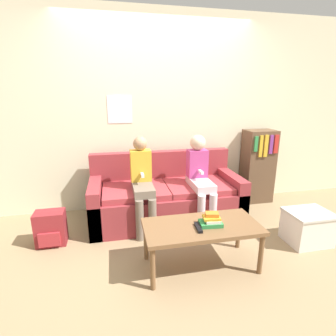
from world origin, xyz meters
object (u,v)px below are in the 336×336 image
object	(u,v)px
person_right	(200,175)
bookshelf	(258,166)
coffee_table	(202,230)
couch	(166,197)
storage_box	(308,227)
backpack	(51,228)
person_left	(142,180)
tv_remote	(198,228)

from	to	relation	value
person_right	bookshelf	bearing A→B (deg)	24.57
coffee_table	bookshelf	world-z (taller)	bookshelf
couch	person_right	world-z (taller)	person_right
coffee_table	storage_box	world-z (taller)	coffee_table
couch	bookshelf	world-z (taller)	bookshelf
person_right	backpack	distance (m)	1.77
person_left	person_right	size ratio (longest dim) A/B	1.00
coffee_table	person_right	size ratio (longest dim) A/B	0.97
coffee_table	person_left	distance (m)	0.98
couch	storage_box	distance (m)	1.64
tv_remote	bookshelf	size ratio (longest dim) A/B	0.16
person_right	bookshelf	world-z (taller)	person_right
storage_box	person_right	bearing A→B (deg)	144.27
coffee_table	person_left	xyz separation A→B (m)	(-0.43, 0.86, 0.23)
person_left	storage_box	xyz separation A→B (m)	(1.69, -0.71, -0.42)
tv_remote	bookshelf	xyz separation A→B (m)	(1.38, 1.40, 0.10)
couch	backpack	world-z (taller)	couch
storage_box	coffee_table	bearing A→B (deg)	-173.21
couch	tv_remote	world-z (taller)	couch
person_left	tv_remote	distance (m)	1.00
bookshelf	person_right	bearing A→B (deg)	-155.43
person_left	bookshelf	size ratio (longest dim) A/B	1.02
couch	person_left	distance (m)	0.49
person_right	storage_box	distance (m)	1.29
tv_remote	backpack	distance (m)	1.59
person_right	couch	bearing A→B (deg)	153.78
couch	coffee_table	xyz separation A→B (m)	(0.12, -1.05, 0.10)
person_right	tv_remote	distance (m)	0.99
storage_box	backpack	world-z (taller)	backpack
bookshelf	storage_box	world-z (taller)	bookshelf
coffee_table	couch	bearing A→B (deg)	96.33
bookshelf	coffee_table	bearing A→B (deg)	-134.63
backpack	couch	bearing A→B (deg)	15.22
person_right	coffee_table	bearing A→B (deg)	-107.33
storage_box	tv_remote	bearing A→B (deg)	-170.96
person_right	tv_remote	world-z (taller)	person_right
person_left	coffee_table	bearing A→B (deg)	-63.20
coffee_table	person_left	bearing A→B (deg)	116.80
person_left	backpack	distance (m)	1.10
tv_remote	coffee_table	bearing A→B (deg)	52.36
couch	person_right	xyz separation A→B (m)	(0.38, -0.19, 0.34)
couch	storage_box	xyz separation A→B (m)	(1.37, -0.90, -0.10)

